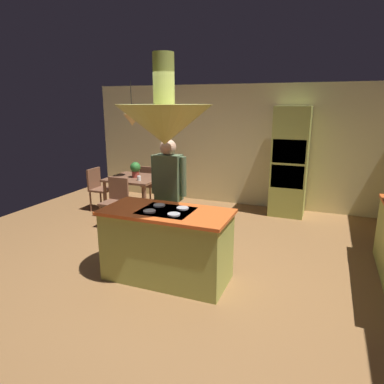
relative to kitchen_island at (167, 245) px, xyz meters
The scene contains 13 objects.
ground 0.50m from the kitchen_island, 90.00° to the left, with size 8.16×8.16×0.00m, color olive.
wall_back 3.74m from the kitchen_island, 90.00° to the left, with size 6.80×0.10×2.55m, color beige.
kitchen_island is the anchor object (origin of this frame).
oven_tower 3.48m from the kitchen_island, 71.26° to the left, with size 0.66×0.62×2.12m.
dining_table 2.71m from the kitchen_island, 128.99° to the left, with size 0.98×0.90×0.76m.
person_at_island 0.88m from the kitchen_island, 112.67° to the left, with size 0.53×0.23×1.69m.
range_hood 1.50m from the kitchen_island, 90.00° to the left, with size 1.10×1.10×1.00m.
pendant_light_over_table 3.05m from the kitchen_island, 128.99° to the left, with size 0.32×0.32×0.82m.
chair_facing_island 2.22m from the kitchen_island, 139.95° to the left, with size 0.40×0.40×0.87m.
chair_by_back_wall 3.25m from the kitchen_island, 121.53° to the left, with size 0.40×0.40×0.87m.
chair_at_corner 3.32m from the kitchen_island, 140.76° to the left, with size 0.40×0.40×0.87m.
potted_plant_on_table 2.74m from the kitchen_island, 128.50° to the left, with size 0.20×0.20×0.30m.
cup_on_table 2.41m from the kitchen_island, 128.06° to the left, with size 0.07×0.07×0.09m, color white.
Camera 1 is at (1.75, -3.77, 2.17)m, focal length 32.03 mm.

